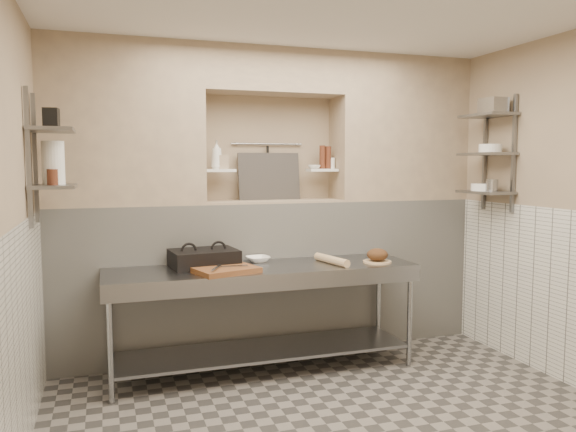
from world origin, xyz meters
name	(u,v)px	position (x,y,z in m)	size (l,w,h in m)	color
wall_back	(265,201)	(0.00, 2.00, 1.40)	(4.00, 0.10, 2.80)	tan
backwall_lower	(272,276)	(0.00, 1.75, 0.70)	(4.00, 0.40, 1.40)	silver
alcove_sill	(272,201)	(0.00, 1.75, 1.41)	(1.30, 0.40, 0.02)	tan
backwall_pillar_left	(123,124)	(-1.33, 1.75, 2.10)	(1.35, 0.40, 1.40)	tan
backwall_pillar_right	(399,130)	(1.33, 1.75, 2.10)	(1.35, 0.40, 1.40)	tan
backwall_header	(272,72)	(0.00, 1.75, 2.60)	(1.30, 0.40, 0.40)	tan
wainscot_left	(14,359)	(-1.99, 0.00, 0.70)	(0.02, 3.90, 1.40)	silver
alcove_shelf_left	(219,170)	(-0.50, 1.75, 1.70)	(0.28, 0.16, 0.03)	white
alcove_shelf_right	(322,170)	(0.50, 1.75, 1.70)	(0.28, 0.16, 0.03)	white
utensil_rail	(267,144)	(0.00, 1.92, 1.95)	(0.02, 0.02, 0.70)	gray
hanging_steel	(268,162)	(0.00, 1.90, 1.78)	(0.02, 0.02, 0.30)	black
splash_panel	(269,176)	(0.00, 1.85, 1.64)	(0.60, 0.02, 0.45)	#383330
shelf_rail_left_a	(35,158)	(-1.98, 1.25, 1.80)	(0.03, 0.03, 0.95)	slate
shelf_rail_left_b	(28,158)	(-1.98, 0.85, 1.80)	(0.03, 0.03, 0.95)	slate
wall_shelf_left_lower	(54,186)	(-1.84, 1.05, 1.60)	(0.30, 0.50, 0.03)	slate
wall_shelf_left_upper	(52,130)	(-1.84, 1.05, 2.00)	(0.30, 0.50, 0.03)	slate
shelf_rail_right_a	(485,154)	(1.98, 1.25, 1.85)	(0.03, 0.03, 1.05)	slate
shelf_rail_right_b	(514,154)	(1.98, 0.85, 1.85)	(0.03, 0.03, 1.05)	slate
wall_shelf_right_lower	(485,192)	(1.84, 1.05, 1.50)	(0.30, 0.50, 0.03)	slate
wall_shelf_right_mid	(487,154)	(1.84, 1.05, 1.85)	(0.30, 0.50, 0.03)	slate
wall_shelf_right_upper	(488,115)	(1.84, 1.05, 2.20)	(0.30, 0.50, 0.03)	slate
prep_table	(263,297)	(-0.25, 1.18, 0.64)	(2.60, 0.70, 0.90)	gray
panini_press	(204,258)	(-0.72, 1.33, 0.97)	(0.58, 0.45, 0.15)	black
cutting_board	(226,270)	(-0.60, 1.03, 0.92)	(0.47, 0.33, 0.04)	brown
knife_blade	(234,266)	(-0.53, 1.05, 0.95)	(0.23, 0.03, 0.01)	gray
tongs	(216,268)	(-0.69, 0.97, 0.96)	(0.02, 0.02, 0.23)	gray
mixing_bowl	(258,259)	(-0.23, 1.43, 0.93)	(0.20, 0.20, 0.05)	white
rolling_pin	(332,260)	(0.35, 1.14, 0.93)	(0.07, 0.07, 0.45)	tan
bread_board	(377,262)	(0.76, 1.07, 0.91)	(0.25, 0.25, 0.01)	tan
bread_loaf	(377,255)	(0.76, 1.07, 0.97)	(0.18, 0.18, 0.11)	#4C2D19
bottle_soap	(217,155)	(-0.52, 1.76, 1.84)	(0.10, 0.10, 0.26)	white
jar_alcove	(223,162)	(-0.46, 1.75, 1.78)	(0.08, 0.08, 0.13)	tan
bowl_alcove	(314,167)	(0.41, 1.73, 1.73)	(0.12, 0.12, 0.04)	white
condiment_a	(328,158)	(0.57, 1.77, 1.82)	(0.06, 0.06, 0.22)	#502517
condiment_b	(322,157)	(0.51, 1.76, 1.82)	(0.06, 0.06, 0.22)	#502517
condiment_c	(332,163)	(0.61, 1.78, 1.77)	(0.06, 0.06, 0.11)	white
jug_left	(53,163)	(-1.84, 1.09, 1.77)	(0.16, 0.16, 0.31)	white
jar_left	(52,177)	(-1.84, 0.97, 1.67)	(0.07, 0.07, 0.11)	#502517
box_left_upper	(51,118)	(-1.84, 1.06, 2.08)	(0.10, 0.10, 0.14)	black
bowl_right	(483,187)	(1.84, 1.09, 1.55)	(0.22, 0.22, 0.07)	white
canister_right	(492,185)	(1.84, 0.96, 1.57)	(0.11, 0.11, 0.11)	gray
bowl_right_mid	(490,148)	(1.84, 1.00, 1.90)	(0.20, 0.20, 0.07)	white
basket_right	(493,106)	(1.84, 0.98, 2.28)	(0.17, 0.21, 0.13)	gray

